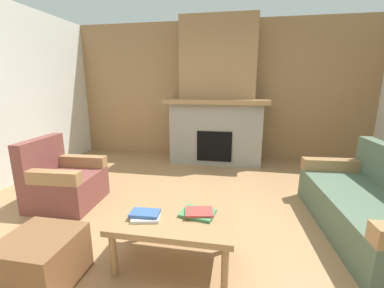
% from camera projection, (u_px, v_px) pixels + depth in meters
% --- Properties ---
extents(ground, '(9.00, 9.00, 0.00)m').
position_uv_depth(ground, '(193.00, 233.00, 2.64)').
color(ground, '#9E754C').
extents(wall_back_wood_panel, '(6.00, 0.12, 2.70)m').
position_uv_depth(wall_back_wood_panel, '(219.00, 91.00, 5.19)').
color(wall_back_wood_panel, '#997047').
rests_on(wall_back_wood_panel, ground).
extents(fireplace, '(1.90, 0.82, 2.70)m').
position_uv_depth(fireplace, '(217.00, 102.00, 4.87)').
color(fireplace, gray).
rests_on(fireplace, ground).
extents(couch, '(0.94, 1.85, 0.85)m').
position_uv_depth(couch, '(374.00, 208.00, 2.57)').
color(couch, '#4C604C').
rests_on(couch, ground).
extents(armchair, '(0.80, 0.80, 0.85)m').
position_uv_depth(armchair, '(63.00, 182.00, 3.23)').
color(armchair, brown).
rests_on(armchair, ground).
extents(coffee_table, '(1.00, 0.60, 0.43)m').
position_uv_depth(coffee_table, '(174.00, 223.00, 2.13)').
color(coffee_table, '#997047').
rests_on(coffee_table, ground).
extents(ottoman, '(0.52, 0.52, 0.40)m').
position_uv_depth(ottoman, '(42.00, 260.00, 1.94)').
color(ottoman, brown).
rests_on(ottoman, ground).
extents(book_stack_near_edge, '(0.26, 0.22, 0.05)m').
position_uv_depth(book_stack_near_edge, '(146.00, 215.00, 2.09)').
color(book_stack_near_edge, beige).
rests_on(book_stack_near_edge, coffee_table).
extents(book_stack_center, '(0.31, 0.26, 0.04)m').
position_uv_depth(book_stack_center, '(198.00, 213.00, 2.14)').
color(book_stack_center, '#3D7F4C').
rests_on(book_stack_center, coffee_table).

